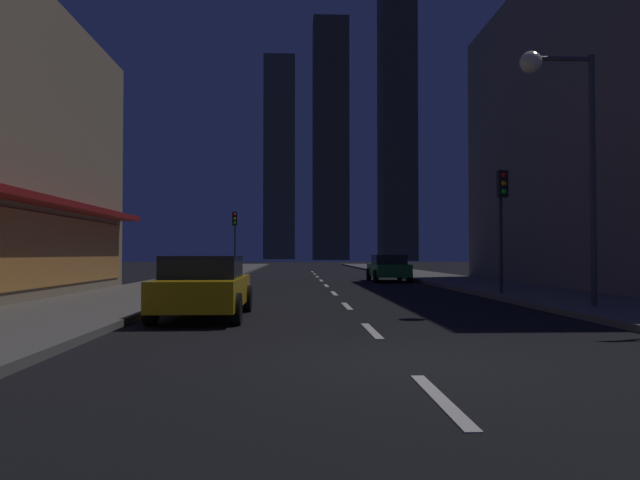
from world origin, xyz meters
TOP-DOWN VIEW (x-y plane):
  - ground_plane at (0.00, 32.00)m, footprint 78.00×136.00m
  - sidewalk_right at (7.00, 32.00)m, footprint 4.00×76.00m
  - sidewalk_left at (-7.00, 32.00)m, footprint 4.00×76.00m
  - lane_marking_center at (0.00, 18.80)m, footprint 0.16×43.80m
  - skyscraper_distant_tall at (-5.81, 155.09)m, footprint 8.89×6.73m
  - skyscraper_distant_mid at (7.50, 133.53)m, footprint 8.79×7.78m
  - skyscraper_distant_short at (20.81, 114.55)m, footprint 7.48×8.35m
  - car_parked_near at (-3.60, 5.57)m, footprint 1.98×4.24m
  - car_parked_far at (3.60, 22.85)m, footprint 1.98×4.24m
  - fire_hydrant_far_left at (-5.90, 16.83)m, footprint 0.42×0.30m
  - traffic_light_near_right at (5.50, 11.06)m, footprint 0.32×0.48m
  - traffic_light_far_left at (-5.50, 30.64)m, footprint 0.32×0.48m
  - street_lamp_right at (5.38, 6.51)m, footprint 1.96×0.56m

SIDE VIEW (x-z plane):
  - ground_plane at x=0.00m, z-range -0.10..0.00m
  - lane_marking_center at x=0.00m, z-range 0.00..0.01m
  - sidewalk_right at x=7.00m, z-range 0.00..0.15m
  - sidewalk_left at x=-7.00m, z-range 0.00..0.15m
  - fire_hydrant_far_left at x=-5.90m, z-range 0.13..0.78m
  - car_parked_near at x=-3.60m, z-range 0.02..1.47m
  - car_parked_far at x=3.60m, z-range 0.02..1.47m
  - traffic_light_near_right at x=5.50m, z-range 1.09..5.29m
  - traffic_light_far_left at x=-5.50m, z-range 1.09..5.29m
  - street_lamp_right at x=5.38m, z-range 1.78..8.36m
  - skyscraper_distant_tall at x=-5.81m, z-range 0.00..58.13m
  - skyscraper_distant_mid at x=7.50m, z-range 0.00..60.07m
  - skyscraper_distant_short at x=20.81m, z-range 0.00..62.78m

